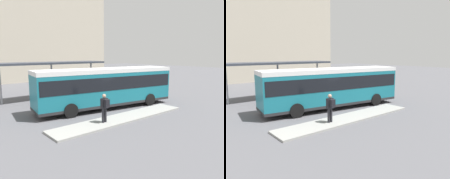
% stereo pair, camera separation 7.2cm
% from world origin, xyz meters
% --- Properties ---
extents(ground_plane, '(120.00, 120.00, 0.00)m').
position_xyz_m(ground_plane, '(0.00, 0.00, 0.00)').
color(ground_plane, '#5B5B60').
extents(curb_island, '(10.33, 1.80, 0.12)m').
position_xyz_m(curb_island, '(-1.11, -3.12, 0.06)').
color(curb_island, '#9E9E99').
rests_on(curb_island, ground_plane).
extents(city_bus, '(11.51, 4.12, 3.16)m').
position_xyz_m(city_bus, '(0.01, -0.00, 1.85)').
color(city_bus, '#197284').
rests_on(city_bus, ground_plane).
extents(pedestrian_waiting, '(0.45, 0.48, 1.76)m').
position_xyz_m(pedestrian_waiting, '(-2.73, -3.21, 1.13)').
color(pedestrian_waiting, '#232328').
rests_on(pedestrian_waiting, curb_island).
extents(bicycle_black, '(0.48, 1.53, 0.66)m').
position_xyz_m(bicycle_black, '(7.63, 3.23, 0.33)').
color(bicycle_black, black).
rests_on(bicycle_black, ground_plane).
extents(bicycle_yellow, '(0.48, 1.76, 0.76)m').
position_xyz_m(bicycle_yellow, '(7.98, 4.07, 0.38)').
color(bicycle_yellow, black).
rests_on(bicycle_yellow, ground_plane).
extents(bicycle_green, '(0.48, 1.54, 0.67)m').
position_xyz_m(bicycle_green, '(7.74, 4.92, 0.34)').
color(bicycle_green, black).
rests_on(bicycle_green, ground_plane).
extents(station_shelter, '(10.96, 2.73, 3.49)m').
position_xyz_m(station_shelter, '(-1.50, 6.70, 3.33)').
color(station_shelter, '#383D47').
rests_on(station_shelter, ground_plane).
extents(potted_planter_near_shelter, '(0.90, 0.90, 1.32)m').
position_xyz_m(potted_planter_near_shelter, '(2.00, 4.32, 0.68)').
color(potted_planter_near_shelter, slate).
rests_on(potted_planter_near_shelter, ground_plane).
extents(station_building, '(21.55, 13.73, 14.57)m').
position_xyz_m(station_building, '(4.65, 26.84, 7.29)').
color(station_building, '#BCB29E').
rests_on(station_building, ground_plane).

